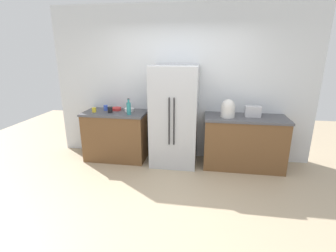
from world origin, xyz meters
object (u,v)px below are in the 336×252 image
object	(u,v)px
rice_cooker	(228,109)
cup_a	(106,108)
cup_c	(94,110)
bowl_a	(129,110)
refrigerator	(174,116)
toaster	(253,111)
bowl_b	(116,109)
bottle_a	(129,108)
cup_b	(110,110)

from	to	relation	value
rice_cooker	cup_a	bearing A→B (deg)	176.58
cup_c	bowl_a	size ratio (longest dim) A/B	0.49
refrigerator	toaster	xyz separation A→B (m)	(1.35, 0.08, 0.12)
bowl_b	toaster	bearing A→B (deg)	-1.97
refrigerator	toaster	distance (m)	1.36
toaster	bowl_b	world-z (taller)	toaster
bowl_a	bowl_b	size ratio (longest dim) A/B	0.93
rice_cooker	cup_c	distance (m)	2.41
toaster	cup_c	xyz separation A→B (m)	(-2.84, -0.13, -0.05)
toaster	bottle_a	bearing A→B (deg)	-174.53
bottle_a	bowl_b	xyz separation A→B (m)	(-0.35, 0.29, -0.09)
refrigerator	cup_a	world-z (taller)	refrigerator
toaster	rice_cooker	xyz separation A→B (m)	(-0.43, -0.11, 0.06)
rice_cooker	cup_c	bearing A→B (deg)	-179.39
toaster	cup_c	size ratio (longest dim) A/B	3.03
toaster	bowl_a	world-z (taller)	toaster
toaster	cup_b	distance (m)	2.53
refrigerator	bottle_a	xyz separation A→B (m)	(-0.80, -0.12, 0.15)
refrigerator	cup_b	world-z (taller)	refrigerator
bottle_a	cup_c	distance (m)	0.70
refrigerator	bowl_a	bearing A→B (deg)	172.70
bottle_a	cup_b	xyz separation A→B (m)	(-0.38, 0.08, -0.06)
rice_cooker	cup_c	xyz separation A→B (m)	(-2.41, -0.03, -0.11)
toaster	rice_cooker	size ratio (longest dim) A/B	0.84
bottle_a	cup_a	xyz separation A→B (m)	(-0.53, 0.23, -0.07)
bottle_a	cup_b	size ratio (longest dim) A/B	2.71
cup_a	cup_c	size ratio (longest dim) A/B	1.17
rice_cooker	refrigerator	bearing A→B (deg)	178.67
rice_cooker	cup_b	xyz separation A→B (m)	(-2.10, -0.02, -0.09)
cup_a	bowl_a	distance (m)	0.46
toaster	bowl_a	size ratio (longest dim) A/B	1.49
cup_a	cup_b	distance (m)	0.22
cup_c	bowl_b	world-z (taller)	cup_c
toaster	cup_a	distance (m)	2.68
cup_c	rice_cooker	bearing A→B (deg)	0.61
refrigerator	bottle_a	size ratio (longest dim) A/B	6.11
bowl_a	cup_b	bearing A→B (deg)	-153.71
cup_c	bottle_a	bearing A→B (deg)	-6.11
refrigerator	bowl_a	size ratio (longest dim) A/B	10.22
toaster	bowl_a	xyz separation A→B (m)	(-2.22, 0.03, -0.06)
toaster	cup_a	bearing A→B (deg)	179.38
toaster	bowl_b	distance (m)	2.49
rice_cooker	bowl_a	distance (m)	1.80
bowl_b	cup_c	bearing A→B (deg)	-148.01
toaster	bottle_a	size ratio (longest dim) A/B	0.89
cup_a	rice_cooker	bearing A→B (deg)	-3.42
toaster	cup_b	xyz separation A→B (m)	(-2.53, -0.13, -0.04)
refrigerator	cup_b	xyz separation A→B (m)	(-1.18, -0.04, 0.09)
bottle_a	bowl_b	size ratio (longest dim) A/B	1.55
toaster	rice_cooker	distance (m)	0.44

